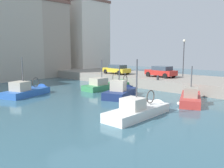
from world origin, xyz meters
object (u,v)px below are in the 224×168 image
at_px(fishing_boat_blue, 29,93).
at_px(parked_car_yellow, 117,69).
at_px(quay_streetlamp, 184,52).
at_px(fishing_boat_green, 108,87).
at_px(fishing_boat_navy, 122,95).
at_px(mooring_bollard_mid, 158,78).
at_px(fishing_boat_white, 141,114).
at_px(parked_car_red, 161,71).
at_px(fishing_boat_red, 190,101).

xyz_separation_m(fishing_boat_blue, parked_car_yellow, (13.83, 0.21, 1.75)).
bearing_deg(fishing_boat_blue, quay_streetlamp, -25.72).
height_order(fishing_boat_green, quay_streetlamp, quay_streetlamp).
xyz_separation_m(fishing_boat_navy, fishing_boat_green, (2.60, 4.47, -0.00)).
height_order(mooring_bollard_mid, quay_streetlamp, quay_streetlamp).
relative_size(fishing_boat_white, mooring_bollard_mid, 11.74).
relative_size(fishing_boat_blue, parked_car_red, 1.49).
bearing_deg(parked_car_red, fishing_boat_navy, -174.73).
relative_size(fishing_boat_blue, mooring_bollard_mid, 11.05).
xyz_separation_m(fishing_boat_red, mooring_bollard_mid, (3.49, 5.69, 1.36)).
height_order(fishing_boat_green, fishing_boat_white, fishing_boat_white).
height_order(parked_car_red, parked_car_yellow, parked_car_red).
bearing_deg(fishing_boat_navy, fishing_boat_red, -71.18).
bearing_deg(fishing_boat_blue, mooring_bollard_mid, -34.67).
distance_m(fishing_boat_red, parked_car_red, 9.74).
relative_size(fishing_boat_red, fishing_boat_blue, 1.04).
height_order(fishing_boat_navy, fishing_boat_white, fishing_boat_white).
distance_m(fishing_boat_navy, fishing_boat_white, 7.35).
height_order(fishing_boat_navy, fishing_boat_red, fishing_boat_red).
relative_size(fishing_boat_navy, fishing_boat_blue, 0.97).
height_order(parked_car_red, mooring_bollard_mid, parked_car_red).
distance_m(fishing_boat_navy, fishing_boat_red, 6.66).
height_order(fishing_boat_red, fishing_boat_blue, fishing_boat_blue).
bearing_deg(fishing_boat_red, fishing_boat_green, 87.61).
bearing_deg(quay_streetlamp, fishing_boat_navy, 175.58).
relative_size(parked_car_red, mooring_bollard_mid, 7.40).
relative_size(fishing_boat_green, parked_car_yellow, 1.56).
bearing_deg(fishing_boat_red, fishing_boat_navy, 108.82).
height_order(fishing_boat_navy, mooring_bollard_mid, fishing_boat_navy).
bearing_deg(parked_car_yellow, fishing_boat_blue, -179.11).
xyz_separation_m(fishing_boat_navy, quay_streetlamp, (11.29, -0.87, 4.32)).
xyz_separation_m(fishing_boat_red, quay_streetlamp, (9.14, 5.43, 4.34)).
height_order(fishing_boat_red, quay_streetlamp, quay_streetlamp).
bearing_deg(fishing_boat_navy, parked_car_red, 5.27).
bearing_deg(fishing_boat_white, parked_car_yellow, 47.69).
bearing_deg(fishing_boat_red, parked_car_yellow, 68.36).
bearing_deg(parked_car_yellow, fishing_boat_navy, -134.96).
bearing_deg(fishing_boat_white, parked_car_red, 26.51).
height_order(fishing_boat_red, parked_car_red, fishing_boat_red).
bearing_deg(fishing_boat_green, mooring_bollard_mid, -59.15).
relative_size(parked_car_yellow, mooring_bollard_mid, 8.11).
distance_m(fishing_boat_green, fishing_boat_red, 10.78).
xyz_separation_m(fishing_boat_navy, fishing_boat_blue, (-6.11, 7.51, 0.02)).
relative_size(fishing_boat_red, parked_car_yellow, 1.42).
bearing_deg(fishing_boat_red, quay_streetlamp, 30.74).
bearing_deg(quay_streetlamp, parked_car_yellow, 112.56).
distance_m(fishing_boat_white, mooring_bollard_mid, 11.51).
distance_m(fishing_boat_white, quay_streetlamp, 17.14).
relative_size(fishing_boat_navy, parked_car_red, 1.45).
xyz_separation_m(fishing_boat_green, parked_car_red, (5.98, -3.68, 1.80)).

